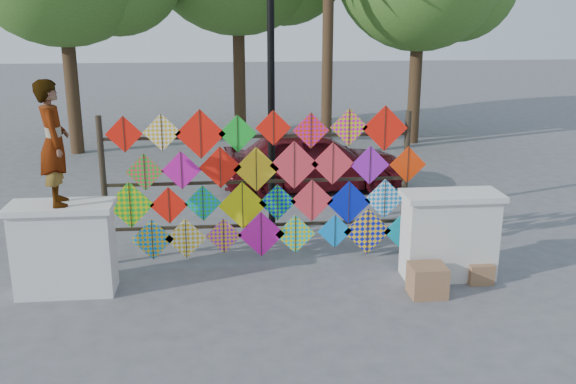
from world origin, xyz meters
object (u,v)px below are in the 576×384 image
object	(u,v)px
sedan	(313,160)
lamppost	(271,78)
kite_rack	(265,186)
vendor_woman	(54,143)

from	to	relation	value
sedan	lamppost	size ratio (longest dim) A/B	0.87
kite_rack	vendor_woman	xyz separation A→B (m)	(-2.80, -0.93, 0.90)
kite_rack	sedan	distance (m)	4.19
vendor_woman	sedan	size ratio (longest dim) A/B	0.43
sedan	lamppost	bearing A→B (deg)	153.71
kite_rack	vendor_woman	distance (m)	3.08
kite_rack	sedan	world-z (taller)	kite_rack
kite_rack	lamppost	distance (m)	1.97
vendor_woman	sedan	distance (m)	6.53
kite_rack	vendor_woman	bearing A→B (deg)	-161.67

